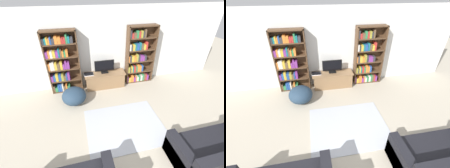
# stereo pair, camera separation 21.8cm
# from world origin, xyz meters

# --- Properties ---
(wall_back) EXTENTS (8.80, 0.06, 2.60)m
(wall_back) POSITION_xyz_m (0.00, 4.23, 1.30)
(wall_back) COLOR silver
(wall_back) RESTS_ON ground_plane
(bookshelf_left) EXTENTS (1.00, 0.30, 2.03)m
(bookshelf_left) POSITION_xyz_m (-1.38, 4.05, 1.02)
(bookshelf_left) COLOR #513823
(bookshelf_left) RESTS_ON ground_plane
(bookshelf_right) EXTENTS (1.00, 0.30, 2.03)m
(bookshelf_right) POSITION_xyz_m (1.22, 4.05, 0.96)
(bookshelf_right) COLOR #513823
(bookshelf_right) RESTS_ON ground_plane
(tv_stand) EXTENTS (1.41, 0.48, 0.54)m
(tv_stand) POSITION_xyz_m (-0.02, 3.93, 0.27)
(tv_stand) COLOR #8E6B47
(tv_stand) RESTS_ON ground_plane
(television) EXTENTS (0.67, 0.16, 0.46)m
(television) POSITION_xyz_m (-0.02, 3.97, 0.78)
(television) COLOR black
(television) RESTS_ON tv_stand
(laptop) EXTENTS (0.32, 0.26, 0.03)m
(laptop) POSITION_xyz_m (-0.57, 3.97, 0.55)
(laptop) COLOR silver
(laptop) RESTS_ON tv_stand
(area_rug) EXTENTS (1.96, 1.56, 0.02)m
(area_rug) POSITION_xyz_m (0.10, 1.99, 0.01)
(area_rug) COLOR #B2B7C1
(area_rug) RESTS_ON ground_plane
(couch_right_sofa) EXTENTS (1.67, 0.92, 0.77)m
(couch_right_sofa) POSITION_xyz_m (1.55, 0.69, 0.27)
(couch_right_sofa) COLOR black
(couch_right_sofa) RESTS_ON ground_plane
(beanbag_ottoman) EXTENTS (0.72, 0.72, 0.51)m
(beanbag_ottoman) POSITION_xyz_m (-1.12, 3.25, 0.25)
(beanbag_ottoman) COLOR #23384C
(beanbag_ottoman) RESTS_ON ground_plane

